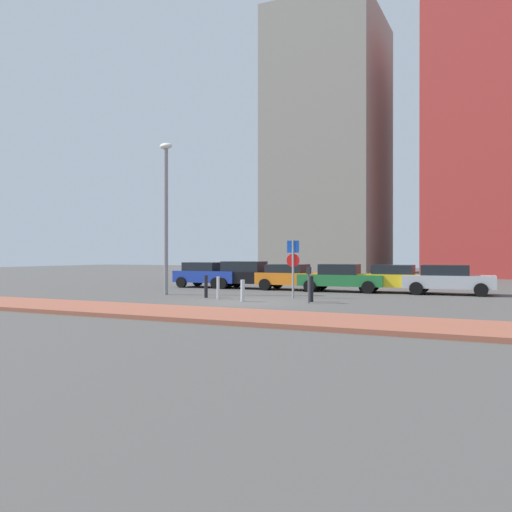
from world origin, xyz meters
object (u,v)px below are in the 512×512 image
Objects in this scene: street_lamp at (166,206)px; traffic_bollard_edge at (243,291)px; parked_car_silver at (448,279)px; traffic_bollard_near at (206,286)px; parked_car_yellow at (394,278)px; parking_sign_post at (293,262)px; parking_meter at (309,280)px; parked_car_green at (341,278)px; traffic_bollard_mid at (218,288)px; traffic_bollard_far at (311,289)px; parked_car_orange at (292,276)px; parked_car_blue at (208,274)px; parked_car_black at (246,275)px.

traffic_bollard_edge is at bearing -18.79° from street_lamp.
traffic_bollard_near is (-9.78, -6.73, -0.25)m from parked_car_silver.
street_lamp is 6.62m from traffic_bollard_edge.
parked_car_silver reaches higher than parked_car_yellow.
street_lamp is at bearing 161.21° from traffic_bollard_edge.
parked_car_yellow is at bearing 55.75° from parking_sign_post.
parked_car_green is at bearing 95.46° from parking_meter.
traffic_bollard_edge is (-2.10, -7.39, -0.29)m from parked_car_green.
parked_car_silver is 4.39× the size of traffic_bollard_mid.
traffic_bollard_far is at bearing 5.51° from traffic_bollard_mid.
traffic_bollard_mid is at bearing -96.71° from parked_car_orange.
parked_car_green is 7.80m from traffic_bollard_near.
traffic_bollard_near is at bearing -14.82° from street_lamp.
traffic_bollard_mid is (-0.81, -6.91, -0.26)m from parked_car_orange.
parked_car_green is 1.04× the size of parked_car_silver.
parked_car_yellow is 1.52× the size of parking_sign_post.
parked_car_silver is at bearing 3.82° from parked_car_green.
parked_car_orange is at bearing 0.38° from parked_car_blue.
parked_car_blue is 0.88× the size of parked_car_black.
parking_meter is at bearing -2.75° from traffic_bollard_mid.
parked_car_silver is at bearing 1.21° from parked_car_orange.
parked_car_black reaches higher than parking_meter.
street_lamp is at bearing -104.12° from parked_car_black.
parking_meter is (-2.03, -7.37, 0.19)m from parked_car_yellow.
traffic_bollard_edge is at bearing -133.68° from parked_car_silver.
parking_sign_post is at bearing 64.49° from traffic_bollard_edge.
street_lamp is 7.45× the size of traffic_bollard_mid.
street_lamp is at bearing 170.75° from parking_meter.
street_lamp reaches higher than parked_car_yellow.
traffic_bollard_mid is at bearing -56.40° from parked_car_blue.
parked_car_black is 8.40m from parked_car_yellow.
parked_car_black reaches higher than parked_car_silver.
parked_car_yellow is 0.54× the size of street_lamp.
parked_car_black is 9.04m from traffic_bollard_far.
traffic_bollard_mid is 1.09× the size of traffic_bollard_edge.
parked_car_black is 9.56m from parking_meter.
parking_sign_post is (-0.86, -4.78, 0.90)m from parked_car_green.
parked_car_blue is 11.37m from parking_meter.
parking_sign_post is (-6.15, -5.13, 0.88)m from parked_car_silver.
parking_meter is 8.64m from street_lamp.
traffic_bollard_near is (-4.49, -6.37, -0.23)m from parked_car_green.
parked_car_blue reaches higher than parked_car_orange.
traffic_bollard_mid is at bearing -16.88° from street_lamp.
parked_car_orange is at bearing -0.22° from parked_car_black.
parked_car_orange is 6.76m from traffic_bollard_near.
parking_meter is (-4.62, -7.29, 0.18)m from parked_car_silver.
parked_car_blue reaches higher than parked_car_yellow.
parked_car_blue reaches higher than parked_car_silver.
parked_car_blue is 10.91m from traffic_bollard_far.
parked_car_black is 5.07× the size of traffic_bollard_edge.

